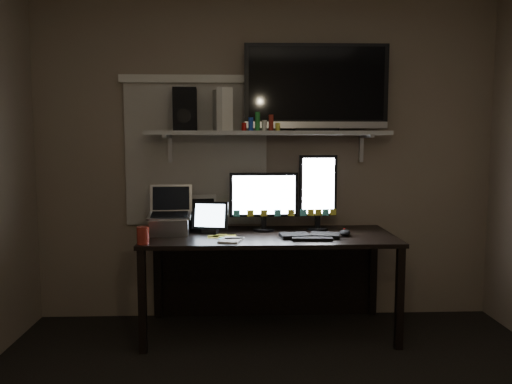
{
  "coord_description": "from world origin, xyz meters",
  "views": [
    {
      "loc": [
        -0.23,
        -2.13,
        1.41
      ],
      "look_at": [
        -0.1,
        1.25,
        1.06
      ],
      "focal_mm": 35.0,
      "sensor_mm": 36.0,
      "label": 1
    }
  ],
  "objects_px": {
    "monitor_portrait": "(318,192)",
    "laptop": "(169,211)",
    "monitor_landscape": "(264,201)",
    "speaker": "(185,110)",
    "mouse": "(345,233)",
    "game_console": "(223,110)",
    "keyboard": "(310,235)",
    "cup": "(143,235)",
    "desk": "(268,255)",
    "tv": "(316,88)",
    "tablet": "(210,217)"
  },
  "relations": [
    {
      "from": "monitor_portrait",
      "to": "laptop",
      "type": "relative_size",
      "value": 1.67
    },
    {
      "from": "monitor_landscape",
      "to": "speaker",
      "type": "bearing_deg",
      "value": 171.65
    },
    {
      "from": "mouse",
      "to": "game_console",
      "type": "xyz_separation_m",
      "value": [
        -0.88,
        0.28,
        0.88
      ]
    },
    {
      "from": "keyboard",
      "to": "cup",
      "type": "distance_m",
      "value": 1.15
    },
    {
      "from": "desk",
      "to": "speaker",
      "type": "relative_size",
      "value": 5.69
    },
    {
      "from": "keyboard",
      "to": "cup",
      "type": "height_order",
      "value": "cup"
    },
    {
      "from": "mouse",
      "to": "speaker",
      "type": "bearing_deg",
      "value": 177.45
    },
    {
      "from": "laptop",
      "to": "speaker",
      "type": "bearing_deg",
      "value": 57.67
    },
    {
      "from": "desk",
      "to": "keyboard",
      "type": "distance_m",
      "value": 0.41
    },
    {
      "from": "desk",
      "to": "tv",
      "type": "height_order",
      "value": "tv"
    },
    {
      "from": "mouse",
      "to": "cup",
      "type": "bearing_deg",
      "value": -159.05
    },
    {
      "from": "mouse",
      "to": "tv",
      "type": "height_order",
      "value": "tv"
    },
    {
      "from": "tablet",
      "to": "cup",
      "type": "xyz_separation_m",
      "value": [
        -0.42,
        -0.38,
        -0.06
      ]
    },
    {
      "from": "monitor_landscape",
      "to": "keyboard",
      "type": "distance_m",
      "value": 0.46
    },
    {
      "from": "speaker",
      "to": "keyboard",
      "type": "bearing_deg",
      "value": -23.52
    },
    {
      "from": "monitor_landscape",
      "to": "speaker",
      "type": "distance_m",
      "value": 0.9
    },
    {
      "from": "monitor_portrait",
      "to": "tv",
      "type": "xyz_separation_m",
      "value": [
        -0.02,
        0.03,
        0.78
      ]
    },
    {
      "from": "laptop",
      "to": "tv",
      "type": "xyz_separation_m",
      "value": [
        1.08,
        0.18,
        0.9
      ]
    },
    {
      "from": "monitor_landscape",
      "to": "desk",
      "type": "bearing_deg",
      "value": -43.27
    },
    {
      "from": "game_console",
      "to": "speaker",
      "type": "relative_size",
      "value": 0.99
    },
    {
      "from": "tv",
      "to": "keyboard",
      "type": "bearing_deg",
      "value": -103.55
    },
    {
      "from": "tablet",
      "to": "speaker",
      "type": "distance_m",
      "value": 0.83
    },
    {
      "from": "cup",
      "to": "speaker",
      "type": "distance_m",
      "value": 1.03
    },
    {
      "from": "keyboard",
      "to": "tablet",
      "type": "height_order",
      "value": "tablet"
    },
    {
      "from": "laptop",
      "to": "tv",
      "type": "height_order",
      "value": "tv"
    },
    {
      "from": "tv",
      "to": "game_console",
      "type": "distance_m",
      "value": 0.72
    },
    {
      "from": "desk",
      "to": "tablet",
      "type": "height_order",
      "value": "tablet"
    },
    {
      "from": "keyboard",
      "to": "speaker",
      "type": "distance_m",
      "value": 1.31
    },
    {
      "from": "game_console",
      "to": "speaker",
      "type": "bearing_deg",
      "value": 162.81
    },
    {
      "from": "game_console",
      "to": "mouse",
      "type": "bearing_deg",
      "value": -35.47
    },
    {
      "from": "laptop",
      "to": "game_console",
      "type": "relative_size",
      "value": 1.11
    },
    {
      "from": "tablet",
      "to": "game_console",
      "type": "xyz_separation_m",
      "value": [
        0.09,
        0.15,
        0.79
      ]
    },
    {
      "from": "cup",
      "to": "tv",
      "type": "xyz_separation_m",
      "value": [
        1.21,
        0.51,
        1.01
      ]
    },
    {
      "from": "laptop",
      "to": "monitor_landscape",
      "type": "bearing_deg",
      "value": 6.49
    },
    {
      "from": "keyboard",
      "to": "laptop",
      "type": "relative_size",
      "value": 1.23
    },
    {
      "from": "laptop",
      "to": "cup",
      "type": "height_order",
      "value": "laptop"
    },
    {
      "from": "keyboard",
      "to": "speaker",
      "type": "xyz_separation_m",
      "value": [
        -0.9,
        0.33,
        0.9
      ]
    },
    {
      "from": "mouse",
      "to": "cup",
      "type": "xyz_separation_m",
      "value": [
        -1.39,
        -0.24,
        0.04
      ]
    },
    {
      "from": "tv",
      "to": "game_console",
      "type": "height_order",
      "value": "tv"
    },
    {
      "from": "mouse",
      "to": "game_console",
      "type": "relative_size",
      "value": 0.38
    },
    {
      "from": "mouse",
      "to": "cup",
      "type": "relative_size",
      "value": 1.03
    },
    {
      "from": "desk",
      "to": "keyboard",
      "type": "xyz_separation_m",
      "value": [
        0.28,
        -0.24,
        0.19
      ]
    },
    {
      "from": "mouse",
      "to": "monitor_landscape",
      "type": "bearing_deg",
      "value": 170.78
    },
    {
      "from": "tv",
      "to": "mouse",
      "type": "bearing_deg",
      "value": -55.39
    },
    {
      "from": "monitor_landscape",
      "to": "laptop",
      "type": "relative_size",
      "value": 1.48
    },
    {
      "from": "monitor_portrait",
      "to": "tablet",
      "type": "bearing_deg",
      "value": -179.4
    },
    {
      "from": "tablet",
      "to": "keyboard",
      "type": "bearing_deg",
      "value": -1.87
    },
    {
      "from": "monitor_portrait",
      "to": "keyboard",
      "type": "relative_size",
      "value": 1.36
    },
    {
      "from": "cup",
      "to": "game_console",
      "type": "xyz_separation_m",
      "value": [
        0.51,
        0.53,
        0.85
      ]
    },
    {
      "from": "monitor_portrait",
      "to": "keyboard",
      "type": "xyz_separation_m",
      "value": [
        -0.1,
        -0.28,
        -0.28
      ]
    }
  ]
}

